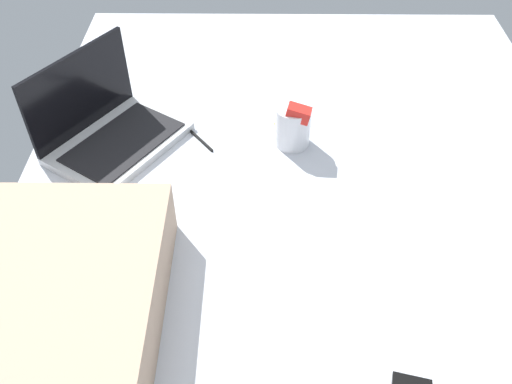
# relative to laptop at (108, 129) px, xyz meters

# --- Properties ---
(bed_mattress) EXTENTS (1.80, 1.40, 0.18)m
(bed_mattress) POSITION_rel_laptop_xyz_m (-0.19, -0.50, -0.13)
(bed_mattress) COLOR #B7BCC6
(bed_mattress) RESTS_ON ground
(laptop) EXTENTS (0.40, 0.37, 0.23)m
(laptop) POSITION_rel_laptop_xyz_m (0.00, 0.00, 0.00)
(laptop) COLOR #B7BABC
(laptop) RESTS_ON bed_mattress
(snack_cup) EXTENTS (0.09, 0.09, 0.13)m
(snack_cup) POSITION_rel_laptop_xyz_m (-0.00, -0.47, 0.01)
(snack_cup) COLOR silver
(snack_cup) RESTS_ON bed_mattress
(pillow) EXTENTS (0.52, 0.36, 0.13)m
(pillow) POSITION_rel_laptop_xyz_m (-0.55, -0.02, 0.02)
(pillow) COLOR tan
(pillow) RESTS_ON bed_mattress
(charger_cable) EXTENTS (0.14, 0.11, 0.01)m
(charger_cable) POSITION_rel_laptop_xyz_m (0.03, -0.21, -0.04)
(charger_cable) COLOR black
(charger_cable) RESTS_ON bed_mattress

